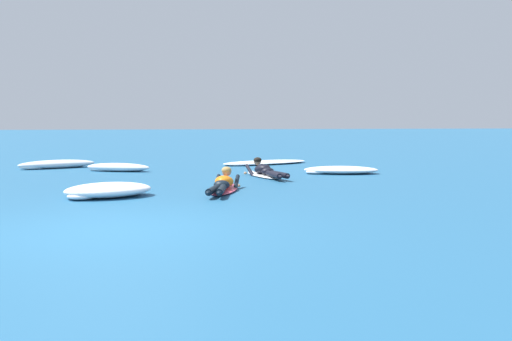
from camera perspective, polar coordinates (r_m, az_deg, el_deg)
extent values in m
plane|color=#235B84|center=(18.30, -10.75, 0.25)|extent=(120.00, 120.00, 0.00)
ellipsoid|color=#E54C66|center=(12.35, -3.20, -1.88)|extent=(0.96, 2.00, 0.07)
ellipsoid|color=#E54C66|center=(13.25, -2.64, -1.35)|extent=(0.24, 0.24, 0.06)
ellipsoid|color=orange|center=(12.38, -3.18, -1.10)|extent=(0.54, 0.72, 0.34)
ellipsoid|color=black|center=(12.01, -3.43, -1.44)|extent=(0.39, 0.35, 0.20)
cylinder|color=black|center=(11.47, -4.25, -1.92)|extent=(0.37, 0.85, 0.14)
ellipsoid|color=black|center=(11.06, -4.73, -2.19)|extent=(0.15, 0.24, 0.08)
cylinder|color=black|center=(11.44, -3.46, -1.93)|extent=(0.28, 0.86, 0.14)
ellipsoid|color=black|center=(11.02, -3.66, -2.20)|extent=(0.15, 0.24, 0.08)
cylinder|color=black|center=(12.78, -3.92, -1.26)|extent=(0.23, 0.63, 0.35)
sphere|color=tan|center=(13.18, -3.64, -1.50)|extent=(0.09, 0.09, 0.09)
cylinder|color=black|center=(12.70, -1.97, -1.30)|extent=(0.23, 0.63, 0.35)
sphere|color=tan|center=(13.08, -1.77, -1.54)|extent=(0.09, 0.09, 0.09)
sphere|color=tan|center=(12.74, -2.93, -0.09)|extent=(0.21, 0.21, 0.21)
ellipsoid|color=#AD894C|center=(12.72, -2.95, 0.04)|extent=(0.26, 0.24, 0.16)
ellipsoid|color=white|center=(15.36, 0.71, -0.47)|extent=(0.92, 2.00, 0.07)
ellipsoid|color=white|center=(16.21, -0.47, -0.13)|extent=(0.22, 0.24, 0.06)
ellipsoid|color=black|center=(15.39, 0.65, 0.16)|extent=(0.54, 0.73, 0.35)
ellipsoid|color=black|center=(15.03, 1.18, -0.08)|extent=(0.39, 0.35, 0.20)
cylinder|color=black|center=(14.46, 1.76, -0.42)|extent=(0.28, 0.90, 0.14)
ellipsoid|color=black|center=(14.04, 2.37, -0.59)|extent=(0.15, 0.24, 0.08)
cylinder|color=black|center=(14.52, 2.35, -0.39)|extent=(0.38, 0.90, 0.14)
ellipsoid|color=black|center=(14.12, 3.15, -0.56)|extent=(0.15, 0.24, 0.08)
cylinder|color=black|center=(15.66, -0.59, -0.05)|extent=(0.22, 0.61, 0.35)
sphere|color=tan|center=(16.03, -1.07, -0.28)|extent=(0.09, 0.09, 0.09)
cylinder|color=black|center=(15.79, 0.94, 0.00)|extent=(0.22, 0.61, 0.35)
sphere|color=tan|center=(16.15, 0.45, -0.24)|extent=(0.09, 0.09, 0.09)
sphere|color=tan|center=(15.73, 0.14, 0.94)|extent=(0.21, 0.21, 0.21)
ellipsoid|color=black|center=(15.71, 0.16, 1.04)|extent=(0.26, 0.24, 0.16)
ellipsoid|color=white|center=(19.46, 0.93, 0.82)|extent=(3.35, 2.23, 0.12)
ellipsoid|color=white|center=(20.02, 2.62, 0.89)|extent=(1.22, 0.75, 0.09)
ellipsoid|color=white|center=(18.89, -1.37, 0.60)|extent=(1.23, 0.76, 0.07)
ellipsoid|color=white|center=(18.91, -19.15, 0.61)|extent=(2.37, 1.52, 0.26)
ellipsoid|color=white|center=(19.14, -17.51, 0.59)|extent=(0.87, 0.68, 0.18)
ellipsoid|color=white|center=(18.71, -21.18, 0.31)|extent=(0.89, 0.59, 0.14)
ellipsoid|color=white|center=(16.32, 8.44, 0.06)|extent=(2.22, 1.31, 0.21)
ellipsoid|color=white|center=(16.51, 10.19, -0.02)|extent=(0.87, 0.72, 0.15)
ellipsoid|color=white|center=(16.19, 6.26, -0.12)|extent=(0.79, 0.53, 0.12)
ellipsoid|color=white|center=(11.74, -14.46, -1.88)|extent=(1.97, 1.58, 0.29)
ellipsoid|color=white|center=(12.00, -12.64, -1.89)|extent=(0.69, 0.62, 0.20)
ellipsoid|color=white|center=(11.54, -16.81, -2.38)|extent=(0.81, 0.80, 0.16)
ellipsoid|color=white|center=(17.32, -13.54, 0.32)|extent=(2.04, 1.23, 0.24)
ellipsoid|color=white|center=(17.19, -11.95, 0.19)|extent=(0.75, 0.63, 0.17)
ellipsoid|color=white|center=(17.55, -15.34, 0.16)|extent=(0.76, 0.60, 0.13)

